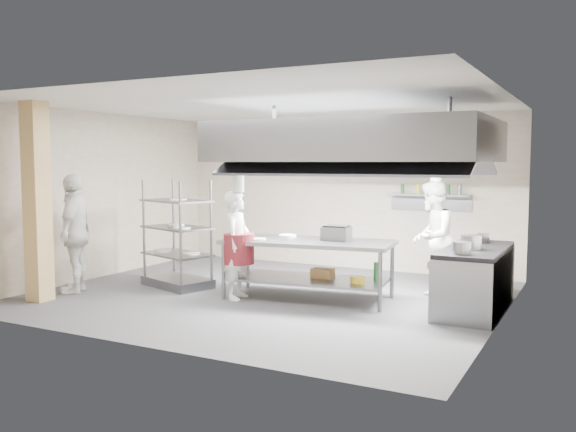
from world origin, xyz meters
The scene contains 23 objects.
floor centered at (0.00, 0.00, 0.00)m, with size 7.00×7.00×0.00m, color #38383B.
ceiling centered at (0.00, 0.00, 3.00)m, with size 7.00×7.00×0.00m, color silver.
wall_back centered at (0.00, 3.00, 1.50)m, with size 7.00×7.00×0.00m, color #A0917F.
wall_left centered at (-3.50, 0.00, 1.50)m, with size 6.00×6.00×0.00m, color #A0917F.
wall_right centered at (3.50, 0.00, 1.50)m, with size 6.00×6.00×0.00m, color #A0917F.
column centered at (-2.90, -1.90, 1.50)m, with size 0.30×0.30×3.00m, color tan.
exhaust_hood centered at (1.30, 0.40, 2.40)m, with size 4.00×2.50×0.60m, color gray.
hood_strip_a centered at (0.40, 0.40, 2.08)m, with size 1.60×0.12×0.04m, color white.
hood_strip_b centered at (2.20, 0.40, 2.08)m, with size 1.60×0.12×0.04m, color white.
wall_shelf centered at (1.80, 2.84, 1.50)m, with size 1.50×0.28×0.04m, color gray.
island centered at (0.66, 0.09, 0.46)m, with size 2.58×1.08×0.91m, color slate, non-canonical shape.
island_worktop centered at (0.66, 0.09, 0.88)m, with size 2.58×1.08×0.06m, color gray.
island_undershelf centered at (0.66, 0.09, 0.30)m, with size 2.38×0.97×0.04m, color gray.
pass_rack centered at (-1.70, -0.09, 0.90)m, with size 1.20×0.70×1.81m, color gray, non-canonical shape.
cooking_range centered at (3.08, 0.50, 0.42)m, with size 0.80×2.00×0.84m, color gray.
range_top centered at (3.08, 0.50, 0.87)m, with size 0.78×1.96×0.06m, color black.
chef_head centered at (-0.30, -0.40, 0.83)m, with size 0.60×0.40×1.66m, color silver.
chef_line centered at (2.24, 1.39, 0.90)m, with size 0.88×0.68×1.80m, color silver.
chef_plating centered at (-2.88, -1.20, 0.96)m, with size 1.12×0.47×1.91m, color white.
griddle centered at (1.04, 0.29, 1.01)m, with size 0.41×0.32×0.20m, color slate.
wicker_basket centered at (0.85, 0.22, 0.39)m, with size 0.33×0.23×0.14m, color brown.
stockpot centered at (3.05, 0.29, 1.00)m, with size 0.28×0.28×0.20m, color gray.
plate_stack centered at (-1.70, -0.09, 0.58)m, with size 0.28×0.28×0.05m, color white.
Camera 1 is at (4.66, -8.25, 2.09)m, focal length 38.00 mm.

